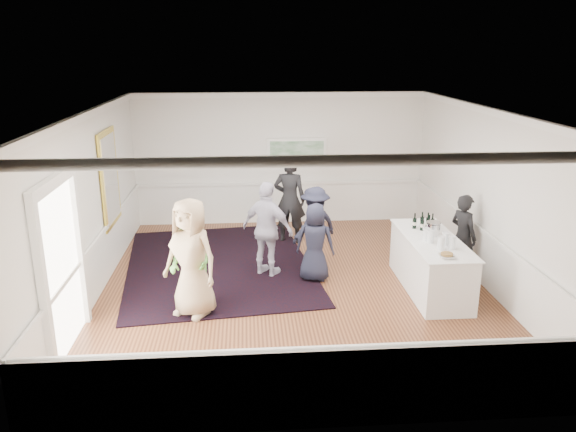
{
  "coord_description": "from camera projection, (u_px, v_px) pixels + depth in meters",
  "views": [
    {
      "loc": [
        -0.84,
        -9.45,
        4.23
      ],
      "look_at": [
        -0.1,
        0.2,
        1.3
      ],
      "focal_mm": 35.0,
      "sensor_mm": 36.0,
      "label": 1
    }
  ],
  "objects": [
    {
      "name": "guest_tan",
      "position": [
        191.0,
        258.0,
        8.98
      ],
      "size": [
        1.15,
        1.03,
        1.97
      ],
      "primitive_type": "imported",
      "rotation": [
        0.0,
        0.0,
        -0.55
      ],
      "color": "tan",
      "rests_on": "floor"
    },
    {
      "name": "ice_bucket",
      "position": [
        433.0,
        229.0,
        10.05
      ],
      "size": [
        0.26,
        0.26,
        0.25
      ],
      "primitive_type": "cylinder",
      "color": "silver",
      "rests_on": "serving_table"
    },
    {
      "name": "bartender",
      "position": [
        463.0,
        236.0,
        10.52
      ],
      "size": [
        0.6,
        0.7,
        1.62
      ],
      "primitive_type": "imported",
      "rotation": [
        0.0,
        0.0,
        2.02
      ],
      "color": "black",
      "rests_on": "floor"
    },
    {
      "name": "area_rug",
      "position": [
        219.0,
        265.0,
        11.29
      ],
      "size": [
        4.09,
        5.07,
        0.02
      ],
      "primitive_type": "cube",
      "rotation": [
        0.0,
        0.0,
        0.12
      ],
      "color": "black",
      "rests_on": "floor"
    },
    {
      "name": "juice_pitchers",
      "position": [
        439.0,
        239.0,
        9.53
      ],
      "size": [
        0.41,
        0.58,
        0.24
      ],
      "color": "#7EB13F",
      "rests_on": "serving_table"
    },
    {
      "name": "landscape_painting",
      "position": [
        297.0,
        152.0,
        13.58
      ],
      "size": [
        1.44,
        0.06,
        0.66
      ],
      "color": "white",
      "rests_on": "wall_back"
    },
    {
      "name": "guest_navy",
      "position": [
        315.0,
        242.0,
        10.41
      ],
      "size": [
        0.82,
        0.64,
        1.48
      ],
      "primitive_type": "imported",
      "rotation": [
        0.0,
        0.0,
        2.88
      ],
      "color": "#1E2032",
      "rests_on": "floor"
    },
    {
      "name": "wall_right",
      "position": [
        488.0,
        199.0,
        10.09
      ],
      "size": [
        0.02,
        8.0,
        3.2
      ],
      "primitive_type": "cube",
      "color": "white",
      "rests_on": "floor"
    },
    {
      "name": "guest_dark_a",
      "position": [
        315.0,
        226.0,
        11.21
      ],
      "size": [
        1.18,
        1.05,
        1.59
      ],
      "primitive_type": "imported",
      "rotation": [
        0.0,
        0.0,
        3.72
      ],
      "color": "#1E2032",
      "rests_on": "floor"
    },
    {
      "name": "wall_front",
      "position": [
        327.0,
        302.0,
        6.02
      ],
      "size": [
        7.0,
        0.02,
        3.2
      ],
      "primitive_type": "cube",
      "color": "white",
      "rests_on": "floor"
    },
    {
      "name": "guest_dark_b",
      "position": [
        290.0,
        200.0,
        12.41
      ],
      "size": [
        0.8,
        0.62,
        1.95
      ],
      "primitive_type": "imported",
      "rotation": [
        0.0,
        0.0,
        2.9
      ],
      "color": "black",
      "rests_on": "floor"
    },
    {
      "name": "wall_left",
      "position": [
        91.0,
        207.0,
        9.58
      ],
      "size": [
        0.02,
        8.0,
        3.2
      ],
      "primitive_type": "cube",
      "color": "white",
      "rests_on": "floor"
    },
    {
      "name": "wainscoting",
      "position": [
        294.0,
        261.0,
        10.16
      ],
      "size": [
        7.0,
        8.0,
        1.0
      ],
      "primitive_type": null,
      "color": "white",
      "rests_on": "floor"
    },
    {
      "name": "floor",
      "position": [
        294.0,
        286.0,
        10.3
      ],
      "size": [
        8.0,
        8.0,
        0.0
      ],
      "primitive_type": "plane",
      "color": "brown",
      "rests_on": "ground"
    },
    {
      "name": "wall_back",
      "position": [
        280.0,
        159.0,
        13.65
      ],
      "size": [
        7.0,
        0.02,
        3.2
      ],
      "primitive_type": "cube",
      "color": "white",
      "rests_on": "floor"
    },
    {
      "name": "nut_bowl",
      "position": [
        447.0,
        255.0,
        9.0
      ],
      "size": [
        0.26,
        0.26,
        0.07
      ],
      "color": "white",
      "rests_on": "serving_table"
    },
    {
      "name": "guest_green",
      "position": [
        191.0,
        265.0,
        9.14
      ],
      "size": [
        0.97,
        1.01,
        1.64
      ],
      "primitive_type": "imported",
      "rotation": [
        0.0,
        0.0,
        -0.94
      ],
      "color": "#5CAF46",
      "rests_on": "floor"
    },
    {
      "name": "mirror",
      "position": [
        110.0,
        178.0,
        10.77
      ],
      "size": [
        0.05,
        1.25,
        1.85
      ],
      "color": "yellow",
      "rests_on": "wall_left"
    },
    {
      "name": "serving_table",
      "position": [
        430.0,
        264.0,
        10.05
      ],
      "size": [
        0.91,
        2.41,
        0.98
      ],
      "color": "white",
      "rests_on": "floor"
    },
    {
      "name": "ceiling",
      "position": [
        295.0,
        110.0,
        9.37
      ],
      "size": [
        7.0,
        8.0,
        0.02
      ],
      "primitive_type": "cube",
      "color": "white",
      "rests_on": "wall_back"
    },
    {
      "name": "wine_bottles",
      "position": [
        425.0,
        221.0,
        10.39
      ],
      "size": [
        0.4,
        0.28,
        0.31
      ],
      "color": "black",
      "rests_on": "serving_table"
    },
    {
      "name": "guest_lilac",
      "position": [
        268.0,
        229.0,
        10.58
      ],
      "size": [
        1.14,
        0.97,
        1.83
      ],
      "primitive_type": "imported",
      "rotation": [
        0.0,
        0.0,
        2.55
      ],
      "color": "silver",
      "rests_on": "floor"
    },
    {
      "name": "doorway",
      "position": [
        61.0,
        256.0,
        7.83
      ],
      "size": [
        0.1,
        1.78,
        2.56
      ],
      "color": "white",
      "rests_on": "wall_left"
    }
  ]
}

